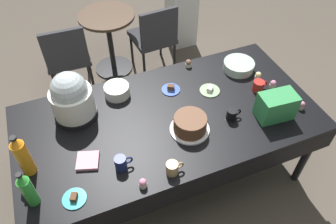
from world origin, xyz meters
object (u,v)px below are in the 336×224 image
(soda_bottle_lime_soda, at_px, (27,189))
(slow_cooker, at_px, (72,98))
(cupcake_lemon, at_px, (143,183))
(maroon_chair_right, at_px, (155,35))
(frosted_layer_cake, at_px, (190,124))
(soda_bottle_orange_juice, at_px, (23,156))
(dessert_plate_cobalt, at_px, (171,89))
(water_cooler, at_px, (182,0))
(dessert_plate_teal, at_px, (74,198))
(potluck_table, at_px, (168,122))
(coffee_mug_tan, at_px, (173,168))
(coffee_mug_navy, at_px, (121,163))
(soda_carton, at_px, (276,106))
(cupcake_vanilla, at_px, (301,105))
(coffee_mug_red, at_px, (258,86))
(cupcake_berry, at_px, (258,76))
(cupcake_cocoa, at_px, (273,84))
(maroon_chair_left, at_px, (67,55))
(glass_salad_bowl, at_px, (239,66))
(cupcake_rose, at_px, (188,63))
(dessert_plate_sage, at_px, (210,90))
(round_cafe_table, at_px, (109,33))
(coffee_mug_black, at_px, (232,114))

(soda_bottle_lime_soda, bearing_deg, slow_cooker, 58.48)
(cupcake_lemon, height_order, maroon_chair_right, maroon_chair_right)
(frosted_layer_cake, bearing_deg, soda_bottle_orange_juice, 176.28)
(frosted_layer_cake, height_order, soda_bottle_lime_soda, soda_bottle_lime_soda)
(dessert_plate_cobalt, relative_size, water_cooler, 0.12)
(slow_cooker, bearing_deg, dessert_plate_teal, -102.10)
(dessert_plate_teal, relative_size, cupcake_lemon, 2.16)
(potluck_table, bearing_deg, soda_bottle_orange_juice, -173.96)
(coffee_mug_tan, distance_m, maroon_chair_right, 1.95)
(coffee_mug_navy, distance_m, soda_carton, 1.16)
(cupcake_vanilla, distance_m, coffee_mug_red, 0.35)
(cupcake_berry, relative_size, soda_bottle_orange_juice, 0.20)
(cupcake_cocoa, bearing_deg, maroon_chair_left, 135.64)
(slow_cooker, xyz_separation_m, coffee_mug_red, (1.38, -0.26, -0.13))
(maroon_chair_right, bearing_deg, dessert_plate_cobalt, -103.66)
(soda_bottle_lime_soda, bearing_deg, cupcake_lemon, -13.03)
(cupcake_cocoa, bearing_deg, water_cooler, 89.05)
(cupcake_berry, xyz_separation_m, coffee_mug_tan, (-0.99, -0.57, 0.01))
(maroon_chair_left, bearing_deg, maroon_chair_right, 0.01)
(glass_salad_bowl, height_order, cupcake_rose, glass_salad_bowl)
(slow_cooker, distance_m, maroon_chair_left, 1.22)
(potluck_table, distance_m, cupcake_vanilla, 1.00)
(water_cooler, bearing_deg, coffee_mug_tan, -115.06)
(slow_cooker, distance_m, soda_bottle_orange_juice, 0.52)
(soda_bottle_orange_juice, height_order, coffee_mug_navy, soda_bottle_orange_juice)
(cupcake_rose, height_order, coffee_mug_red, coffee_mug_red)
(glass_salad_bowl, distance_m, dessert_plate_sage, 0.38)
(glass_salad_bowl, distance_m, maroon_chair_right, 1.20)
(dessert_plate_sage, xyz_separation_m, coffee_mug_red, (0.36, -0.13, 0.03))
(dessert_plate_sage, distance_m, round_cafe_table, 1.58)
(maroon_chair_left, bearing_deg, coffee_mug_black, -58.41)
(frosted_layer_cake, relative_size, cupcake_rose, 4.18)
(glass_salad_bowl, height_order, soda_bottle_lime_soda, soda_bottle_lime_soda)
(coffee_mug_black, bearing_deg, cupcake_vanilla, -11.32)
(slow_cooker, relative_size, round_cafe_table, 0.53)
(potluck_table, xyz_separation_m, cupcake_vanilla, (0.95, -0.29, 0.09))
(frosted_layer_cake, relative_size, coffee_mug_navy, 2.37)
(slow_cooker, bearing_deg, cupcake_rose, 12.03)
(frosted_layer_cake, bearing_deg, cupcake_lemon, -146.14)
(glass_salad_bowl, distance_m, cupcake_vanilla, 0.61)
(potluck_table, bearing_deg, dessert_plate_cobalt, 63.50)
(soda_bottle_orange_juice, relative_size, round_cafe_table, 0.47)
(cupcake_cocoa, bearing_deg, coffee_mug_navy, -168.02)
(coffee_mug_black, bearing_deg, potluck_table, 156.12)
(coffee_mug_black, bearing_deg, dessert_plate_cobalt, 123.42)
(cupcake_vanilla, height_order, water_cooler, water_cooler)
(slow_cooker, xyz_separation_m, dessert_plate_teal, (-0.14, -0.67, -0.17))
(coffee_mug_red, distance_m, maroon_chair_left, 1.94)
(dessert_plate_teal, relative_size, round_cafe_table, 0.20)
(dessert_plate_cobalt, distance_m, water_cooler, 1.78)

